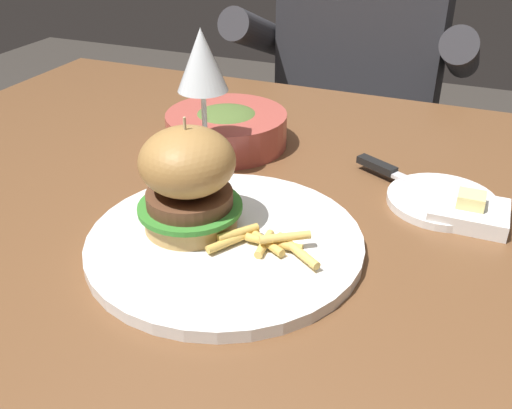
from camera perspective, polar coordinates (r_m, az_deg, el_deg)
The scene contains 10 objects.
dining_table at distance 0.76m, azimuth 0.47°, elevation -5.53°, with size 1.25×0.92×0.74m.
main_plate at distance 0.63m, azimuth -2.73°, elevation -3.83°, with size 0.30×0.30×0.01m, color white.
burger_sandwich at distance 0.62m, azimuth -6.78°, elevation 2.47°, with size 0.12×0.12×0.13m.
fries_pile at distance 0.60m, azimuth 1.03°, elevation -3.74°, with size 0.12×0.06×0.02m.
wine_glass at distance 0.74m, azimuth -5.43°, elevation 13.59°, with size 0.07×0.07×0.20m.
bread_plate at distance 0.75m, azimuth 18.08°, elevation 0.36°, with size 0.14×0.14×0.01m, color white.
table_knife at distance 0.77m, azimuth 15.14°, elevation 2.35°, with size 0.19×0.11×0.01m.
butter_dish at distance 0.72m, azimuth 20.50°, elevation -0.68°, with size 0.09×0.07×0.04m.
soup_bowl at distance 0.87m, azimuth -2.96°, elevation 7.68°, with size 0.18×0.18×0.06m.
diner_person at distance 1.44m, azimuth 9.95°, elevation 7.82°, with size 0.51×0.36×1.18m.
Camera 1 is at (0.23, -0.58, 1.10)m, focal length 40.00 mm.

